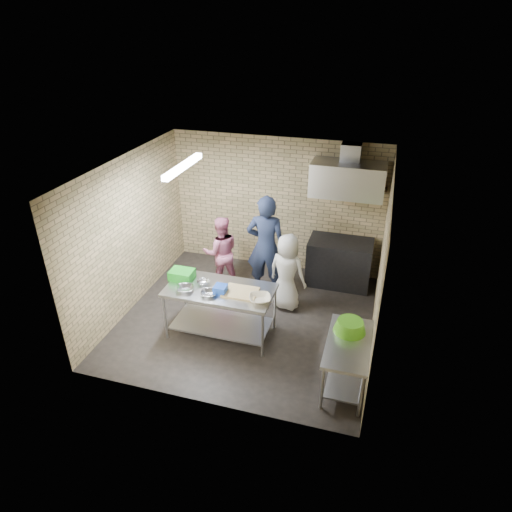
% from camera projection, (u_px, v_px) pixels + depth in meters
% --- Properties ---
extents(floor, '(4.20, 4.20, 0.00)m').
position_uv_depth(floor, '(247.00, 318.00, 7.87)').
color(floor, black).
rests_on(floor, ground).
extents(ceiling, '(4.20, 4.20, 0.00)m').
position_uv_depth(ceiling, '(246.00, 168.00, 6.59)').
color(ceiling, black).
rests_on(ceiling, ground).
extents(back_wall, '(4.20, 0.06, 2.70)m').
position_uv_depth(back_wall, '(277.00, 205.00, 8.92)').
color(back_wall, tan).
rests_on(back_wall, ground).
extents(front_wall, '(4.20, 0.06, 2.70)m').
position_uv_depth(front_wall, '(198.00, 322.00, 5.54)').
color(front_wall, tan).
rests_on(front_wall, ground).
extents(left_wall, '(0.06, 4.00, 2.70)m').
position_uv_depth(left_wall, '(130.00, 234.00, 7.75)').
color(left_wall, tan).
rests_on(left_wall, ground).
extents(right_wall, '(0.06, 4.00, 2.70)m').
position_uv_depth(right_wall, '(381.00, 268.00, 6.71)').
color(right_wall, tan).
rests_on(right_wall, ground).
extents(prep_table, '(1.72, 0.86, 0.86)m').
position_uv_depth(prep_table, '(221.00, 311.00, 7.33)').
color(prep_table, silver).
rests_on(prep_table, floor).
extents(side_counter, '(0.60, 1.20, 0.75)m').
position_uv_depth(side_counter, '(346.00, 363.00, 6.32)').
color(side_counter, silver).
rests_on(side_counter, floor).
extents(stove, '(1.20, 0.70, 0.90)m').
position_uv_depth(stove, '(339.00, 262.00, 8.72)').
color(stove, black).
rests_on(stove, floor).
extents(range_hood, '(1.30, 0.60, 0.60)m').
position_uv_depth(range_hood, '(348.00, 180.00, 7.97)').
color(range_hood, silver).
rests_on(range_hood, back_wall).
extents(hood_duct, '(0.35, 0.30, 0.30)m').
position_uv_depth(hood_duct, '(351.00, 152.00, 7.89)').
color(hood_duct, '#A5A8AD').
rests_on(hood_duct, back_wall).
extents(wall_shelf, '(0.80, 0.20, 0.04)m').
position_uv_depth(wall_shelf, '(365.00, 187.00, 8.15)').
color(wall_shelf, '#3F2B19').
rests_on(wall_shelf, back_wall).
extents(fluorescent_fixture, '(0.10, 1.25, 0.08)m').
position_uv_depth(fluorescent_fixture, '(183.00, 166.00, 6.87)').
color(fluorescent_fixture, white).
rests_on(fluorescent_fixture, ceiling).
extents(green_crate, '(0.38, 0.29, 0.15)m').
position_uv_depth(green_crate, '(182.00, 275.00, 7.36)').
color(green_crate, '#1B9520').
rests_on(green_crate, prep_table).
extents(blue_tub, '(0.19, 0.19, 0.12)m').
position_uv_depth(blue_tub, '(220.00, 289.00, 7.00)').
color(blue_tub, blue).
rests_on(blue_tub, prep_table).
extents(cutting_board, '(0.52, 0.40, 0.03)m').
position_uv_depth(cutting_board, '(240.00, 292.00, 7.01)').
color(cutting_board, '#D2BC79').
rests_on(cutting_board, prep_table).
extents(mixing_bowl_a, '(0.34, 0.34, 0.07)m').
position_uv_depth(mixing_bowl_a, '(185.00, 289.00, 7.06)').
color(mixing_bowl_a, '#ABACB1').
rests_on(mixing_bowl_a, prep_table).
extents(mixing_bowl_b, '(0.26, 0.26, 0.06)m').
position_uv_depth(mixing_bowl_b, '(203.00, 283.00, 7.22)').
color(mixing_bowl_b, silver).
rests_on(mixing_bowl_b, prep_table).
extents(mixing_bowl_c, '(0.32, 0.32, 0.06)m').
position_uv_depth(mixing_bowl_c, '(209.00, 294.00, 6.95)').
color(mixing_bowl_c, '#BABCC2').
rests_on(mixing_bowl_c, prep_table).
extents(ceramic_bowl, '(0.42, 0.42, 0.08)m').
position_uv_depth(ceramic_bowl, '(260.00, 299.00, 6.80)').
color(ceramic_bowl, beige).
rests_on(ceramic_bowl, prep_table).
extents(green_basin, '(0.46, 0.46, 0.17)m').
position_uv_depth(green_basin, '(350.00, 326.00, 6.32)').
color(green_basin, '#59C626').
rests_on(green_basin, side_counter).
extents(bottle_red, '(0.07, 0.07, 0.18)m').
position_uv_depth(bottle_red, '(351.00, 180.00, 8.16)').
color(bottle_red, '#B22619').
rests_on(bottle_red, wall_shelf).
extents(bottle_green, '(0.06, 0.06, 0.15)m').
position_uv_depth(bottle_green, '(374.00, 183.00, 8.06)').
color(bottle_green, green).
rests_on(bottle_green, wall_shelf).
extents(man_navy, '(0.75, 0.53, 1.95)m').
position_uv_depth(man_navy, '(266.00, 246.00, 8.15)').
color(man_navy, black).
rests_on(man_navy, floor).
extents(woman_pink, '(0.86, 0.80, 1.43)m').
position_uv_depth(woman_pink, '(221.00, 252.00, 8.52)').
color(woman_pink, '#C5688C').
rests_on(woman_pink, floor).
extents(woman_white, '(0.79, 0.62, 1.42)m').
position_uv_depth(woman_white, '(287.00, 272.00, 7.88)').
color(woman_white, silver).
rests_on(woman_white, floor).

